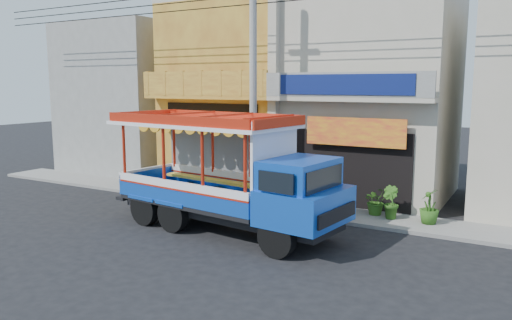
{
  "coord_description": "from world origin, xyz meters",
  "views": [
    {
      "loc": [
        7.89,
        -12.16,
        4.56
      ],
      "look_at": [
        -0.43,
        2.5,
        1.99
      ],
      "focal_mm": 35.0,
      "sensor_mm": 36.0,
      "label": 1
    }
  ],
  "objects_px": {
    "utility_pole": "(257,71)",
    "songthaew_truck": "(240,178)",
    "potted_plant_a": "(376,201)",
    "potted_plant_c": "(429,206)",
    "potted_plant_b": "(390,202)",
    "green_sign": "(156,179)"
  },
  "relations": [
    {
      "from": "songthaew_truck",
      "to": "potted_plant_c",
      "type": "height_order",
      "value": "songthaew_truck"
    },
    {
      "from": "potted_plant_a",
      "to": "potted_plant_c",
      "type": "distance_m",
      "value": 1.81
    },
    {
      "from": "utility_pole",
      "to": "green_sign",
      "type": "xyz_separation_m",
      "value": [
        -5.43,
        0.79,
        -4.54
      ]
    },
    {
      "from": "songthaew_truck",
      "to": "potted_plant_c",
      "type": "bearing_deg",
      "value": 37.06
    },
    {
      "from": "green_sign",
      "to": "potted_plant_b",
      "type": "distance_m",
      "value": 10.07
    },
    {
      "from": "potted_plant_c",
      "to": "potted_plant_b",
      "type": "bearing_deg",
      "value": -89.85
    },
    {
      "from": "potted_plant_a",
      "to": "songthaew_truck",
      "type": "bearing_deg",
      "value": -167.03
    },
    {
      "from": "songthaew_truck",
      "to": "green_sign",
      "type": "distance_m",
      "value": 7.51
    },
    {
      "from": "potted_plant_a",
      "to": "potted_plant_c",
      "type": "xyz_separation_m",
      "value": [
        1.79,
        -0.26,
        0.08
      ]
    },
    {
      "from": "utility_pole",
      "to": "songthaew_truck",
      "type": "height_order",
      "value": "utility_pole"
    },
    {
      "from": "green_sign",
      "to": "potted_plant_b",
      "type": "bearing_deg",
      "value": 0.22
    },
    {
      "from": "utility_pole",
      "to": "potted_plant_c",
      "type": "bearing_deg",
      "value": 8.03
    },
    {
      "from": "utility_pole",
      "to": "green_sign",
      "type": "bearing_deg",
      "value": 171.69
    },
    {
      "from": "utility_pole",
      "to": "potted_plant_c",
      "type": "xyz_separation_m",
      "value": [
        5.89,
        0.83,
        -4.35
      ]
    },
    {
      "from": "songthaew_truck",
      "to": "utility_pole",
      "type": "bearing_deg",
      "value": 109.6
    },
    {
      "from": "green_sign",
      "to": "potted_plant_c",
      "type": "bearing_deg",
      "value": 0.19
    },
    {
      "from": "potted_plant_b",
      "to": "potted_plant_c",
      "type": "height_order",
      "value": "potted_plant_c"
    },
    {
      "from": "utility_pole",
      "to": "songthaew_truck",
      "type": "bearing_deg",
      "value": -70.4
    },
    {
      "from": "songthaew_truck",
      "to": "potted_plant_a",
      "type": "xyz_separation_m",
      "value": [
        3.08,
        3.94,
        -1.16
      ]
    },
    {
      "from": "potted_plant_b",
      "to": "potted_plant_a",
      "type": "bearing_deg",
      "value": 11.5
    },
    {
      "from": "potted_plant_c",
      "to": "songthaew_truck",
      "type": "bearing_deg",
      "value": -52.77
    },
    {
      "from": "utility_pole",
      "to": "potted_plant_c",
      "type": "relative_size",
      "value": 24.81
    }
  ]
}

